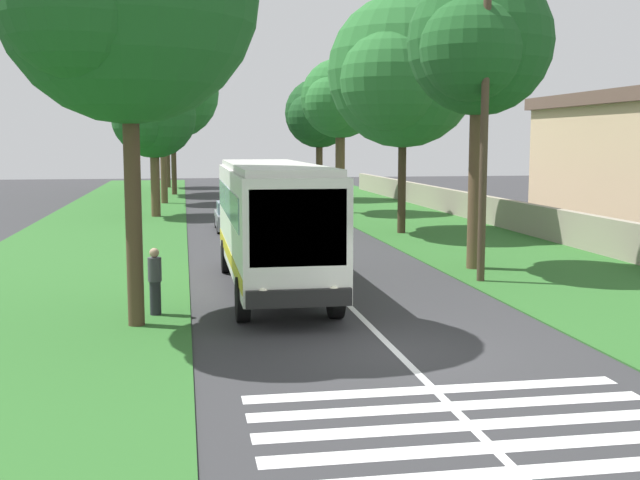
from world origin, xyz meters
name	(u,v)px	position (x,y,z in m)	size (l,w,h in m)	color
ground	(399,354)	(0.00, 0.00, 0.00)	(160.00, 160.00, 0.00)	#333335
grass_verge_left	(80,258)	(15.00, 8.20, 0.02)	(120.00, 8.00, 0.04)	#2D6628
grass_verge_right	(495,248)	(15.00, -8.20, 0.02)	(120.00, 8.00, 0.04)	#2D6628
centre_line	(297,254)	(15.00, 0.00, 0.00)	(110.00, 0.16, 0.01)	silver
coach_bus	(271,218)	(7.49, 1.80, 2.15)	(11.16, 2.62, 3.73)	silver
zebra_crossing	(470,425)	(-4.17, 0.00, 0.00)	(4.05, 6.80, 0.01)	silver
trailing_car_0	(234,217)	(23.55, 1.91, 0.67)	(4.30, 1.78, 1.43)	gray
trailing_car_1	(284,204)	(31.17, -1.54, 0.67)	(4.30, 1.78, 1.43)	gray
trailing_car_2	(272,196)	(38.14, -1.57, 0.67)	(4.30, 1.78, 1.43)	black
trailing_car_3	(263,190)	(45.51, -1.73, 0.67)	(4.30, 1.78, 1.43)	#B7A893
roadside_tree_left_0	(123,0)	(3.74, 5.58, 7.58)	(7.21, 6.01, 10.72)	#4C3826
roadside_tree_left_1	(160,100)	(41.31, 5.80, 7.21)	(5.49, 4.53, 9.60)	brown
roadside_tree_left_2	(166,117)	(60.88, 5.84, 6.56)	(5.98, 4.81, 9.09)	#4C3826
roadside_tree_left_3	(170,95)	(50.67, 5.27, 8.05)	(9.17, 7.48, 11.97)	#4C3826
roadside_tree_left_4	(152,119)	(31.47, 6.03, 5.65)	(5.94, 4.82, 8.18)	brown
roadside_tree_right_0	(476,48)	(10.17, -5.34, 7.45)	(5.83, 4.85, 10.02)	brown
roadside_tree_right_1	(317,115)	(42.98, -5.52, 6.27)	(6.12, 5.12, 8.95)	#4C3826
roadside_tree_right_2	(399,76)	(21.01, -5.68, 7.38)	(8.61, 7.06, 11.07)	#3D2D1E
roadside_tree_right_4	(338,101)	(31.95, -4.93, 6.75)	(5.86, 4.77, 9.27)	brown
utility_pole	(484,138)	(7.79, -4.78, 4.46)	(0.24, 1.40, 8.54)	#473828
roadside_wall	(523,218)	(20.00, -11.60, 0.76)	(70.00, 0.40, 1.43)	#9E937F
roadside_building	(635,157)	(23.91, -19.66, 3.50)	(13.08, 6.99, 6.91)	beige
pedestrian	(155,281)	(4.55, 5.06, 0.91)	(0.34, 0.34, 1.69)	#26262D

